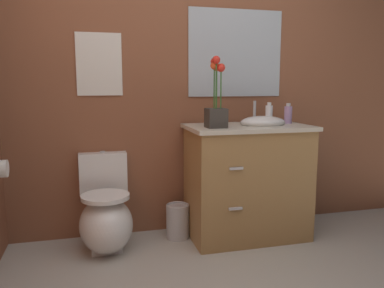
% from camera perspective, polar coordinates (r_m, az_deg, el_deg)
% --- Properties ---
extents(wall_back, '(4.33, 0.05, 2.50)m').
position_cam_1_polar(wall_back, '(3.24, 2.46, 9.62)').
color(wall_back, brown).
rests_on(wall_back, ground_plane).
extents(toilet, '(0.38, 0.59, 0.69)m').
position_cam_1_polar(toilet, '(2.95, -12.50, -10.37)').
color(toilet, white).
rests_on(toilet, ground_plane).
extents(vanity_cabinet, '(0.94, 0.56, 1.07)m').
position_cam_1_polar(vanity_cabinet, '(3.10, 8.11, -5.23)').
color(vanity_cabinet, '#9E7242').
rests_on(vanity_cabinet, ground_plane).
extents(flower_vase, '(0.14, 0.14, 0.51)m').
position_cam_1_polar(flower_vase, '(2.82, 3.59, 5.99)').
color(flower_vase, '#38332D').
rests_on(flower_vase, vanity_cabinet).
extents(soap_bottle, '(0.06, 0.06, 0.17)m').
position_cam_1_polar(soap_bottle, '(3.15, 11.20, 4.30)').
color(soap_bottle, white).
rests_on(soap_bottle, vanity_cabinet).
extents(lotion_bottle, '(0.06, 0.06, 0.16)m').
position_cam_1_polar(lotion_bottle, '(3.23, 13.88, 4.24)').
color(lotion_bottle, '#B28CBF').
rests_on(lotion_bottle, vanity_cabinet).
extents(trash_bin, '(0.18, 0.18, 0.27)m').
position_cam_1_polar(trash_bin, '(3.12, -2.11, -11.18)').
color(trash_bin, '#B7B7BC').
rests_on(trash_bin, ground_plane).
extents(wall_poster, '(0.34, 0.01, 0.47)m').
position_cam_1_polar(wall_poster, '(3.06, -13.43, 11.27)').
color(wall_poster, silver).
extents(wall_mirror, '(0.80, 0.01, 0.70)m').
position_cam_1_polar(wall_mirror, '(3.29, 6.40, 13.05)').
color(wall_mirror, '#B2BCC6').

